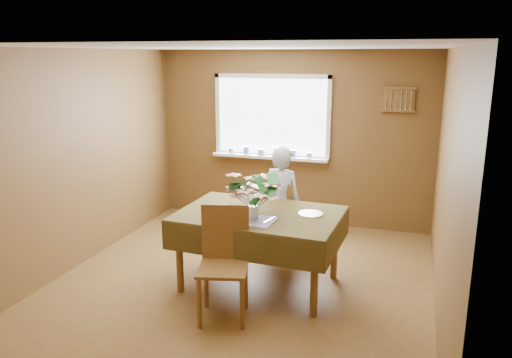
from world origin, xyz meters
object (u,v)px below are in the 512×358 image
(chair_far, at_px, (280,212))
(seated_woman, at_px, (282,203))
(flower_bouquet, at_px, (254,190))
(chair_near, at_px, (224,258))
(dining_table, at_px, (259,222))

(chair_far, distance_m, seated_woman, 0.17)
(chair_far, xyz_separation_m, seated_woman, (0.04, -0.09, 0.14))
(flower_bouquet, bearing_deg, chair_far, 90.01)
(chair_far, bearing_deg, chair_near, 98.38)
(seated_woman, distance_m, flower_bouquet, 1.05)
(dining_table, relative_size, seated_woman, 1.25)
(chair_far, xyz_separation_m, flower_bouquet, (0.00, -1.05, 0.56))
(dining_table, bearing_deg, chair_near, -97.91)
(dining_table, distance_m, chair_far, 0.88)
(seated_woman, bearing_deg, chair_far, -49.24)
(chair_near, height_order, seated_woman, seated_woman)
(dining_table, distance_m, flower_bouquet, 0.44)
(flower_bouquet, bearing_deg, dining_table, 89.72)
(chair_near, bearing_deg, flower_bouquet, 61.26)
(dining_table, height_order, seated_woman, seated_woman)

